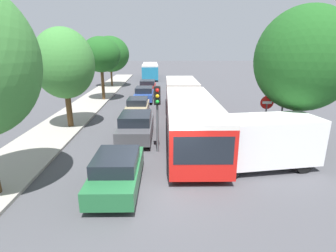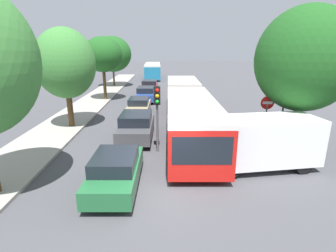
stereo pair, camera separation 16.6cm
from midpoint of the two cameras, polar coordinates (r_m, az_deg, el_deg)
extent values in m
plane|color=#47474C|center=(10.27, -0.76, -13.76)|extent=(200.00, 200.00, 0.00)
cube|color=#9E998E|center=(29.22, -15.50, 5.99)|extent=(3.20, 48.19, 0.14)
cube|color=red|center=(14.34, 4.73, 0.87)|extent=(2.77, 9.59, 2.06)
cube|color=black|center=(14.24, 4.76, 2.31)|extent=(2.78, 9.21, 0.90)
cube|color=silver|center=(14.07, 4.84, 5.30)|extent=(2.77, 9.59, 0.20)
cube|color=red|center=(23.14, 2.68, 7.00)|extent=(2.70, 6.58, 2.06)
cube|color=black|center=(23.08, 2.69, 7.91)|extent=(2.72, 6.32, 0.90)
cube|color=silver|center=(22.97, 2.72, 9.78)|extent=(2.70, 6.58, 0.20)
cylinder|color=black|center=(19.44, 3.31, 5.12)|extent=(1.92, 1.05, 1.89)
cube|color=black|center=(9.81, 7.28, -5.31)|extent=(2.26, 0.15, 1.10)
cylinder|color=black|center=(11.92, 11.18, -6.88)|extent=(0.32, 1.01, 1.00)
cylinder|color=black|center=(11.67, 0.70, -7.06)|extent=(0.32, 1.01, 1.00)
cylinder|color=black|center=(17.60, 7.25, 1.08)|extent=(0.32, 1.01, 1.00)
cylinder|color=black|center=(17.43, 0.23, 1.06)|extent=(0.32, 1.01, 1.00)
cylinder|color=black|center=(23.37, 5.30, 5.04)|extent=(0.32, 1.01, 1.00)
cylinder|color=black|center=(23.25, 0.00, 5.05)|extent=(0.32, 1.01, 1.00)
cube|color=teal|center=(47.23, -3.99, 11.92)|extent=(2.84, 11.58, 2.00)
cube|color=black|center=(47.20, -4.00, 12.35)|extent=(2.85, 11.01, 0.84)
cube|color=silver|center=(47.15, -4.01, 13.25)|extent=(2.84, 11.58, 0.20)
cylinder|color=black|center=(51.11, -5.16, 11.38)|extent=(0.33, 1.01, 1.00)
cylinder|color=black|center=(51.09, -2.71, 11.43)|extent=(0.33, 1.01, 1.00)
cylinder|color=black|center=(43.88, -5.43, 10.50)|extent=(0.33, 1.01, 1.00)
cylinder|color=black|center=(43.86, -2.58, 10.55)|extent=(0.33, 1.01, 1.00)
cube|color=#236638|center=(10.39, -11.41, -10.13)|extent=(1.78, 4.05, 0.65)
cube|color=black|center=(10.06, -11.69, -7.45)|extent=(1.61, 2.14, 0.50)
cylinder|color=black|center=(11.78, -13.68, -8.38)|extent=(0.22, 0.62, 0.61)
cylinder|color=black|center=(11.55, -6.67, -8.52)|extent=(0.22, 0.62, 0.61)
cylinder|color=black|center=(9.59, -17.07, -14.85)|extent=(0.22, 0.62, 0.61)
cylinder|color=black|center=(9.30, -8.26, -15.28)|extent=(0.22, 0.62, 0.61)
cube|color=#47474C|center=(15.61, -7.24, -0.45)|extent=(1.97, 4.47, 0.72)
cube|color=black|center=(15.34, -7.37, 1.70)|extent=(1.78, 2.36, 0.55)
cylinder|color=black|center=(17.15, -9.32, 0.00)|extent=(0.25, 0.68, 0.68)
cylinder|color=black|center=(16.98, -4.04, 0.02)|extent=(0.25, 0.68, 0.68)
cylinder|color=black|center=(14.49, -10.91, -3.23)|extent=(0.25, 0.68, 0.68)
cylinder|color=black|center=(14.29, -4.65, -3.25)|extent=(0.25, 0.68, 0.68)
cube|color=tan|center=(21.27, -6.79, 3.98)|extent=(1.73, 3.92, 0.63)
cube|color=black|center=(21.06, -6.86, 5.40)|extent=(1.56, 2.07, 0.48)
cylinder|color=black|center=(22.61, -8.20, 4.01)|extent=(0.22, 0.60, 0.59)
cylinder|color=black|center=(22.48, -4.69, 4.05)|extent=(0.22, 0.60, 0.59)
cylinder|color=black|center=(20.21, -9.07, 2.45)|extent=(0.22, 0.60, 0.59)
cylinder|color=black|center=(20.06, -5.14, 2.49)|extent=(0.22, 0.60, 0.59)
cube|color=#284799|center=(26.60, -5.36, 6.67)|extent=(1.84, 4.19, 0.67)
cube|color=black|center=(26.41, -5.41, 7.90)|extent=(1.66, 2.21, 0.51)
cylinder|color=black|center=(28.02, -6.65, 6.56)|extent=(0.23, 0.64, 0.63)
cylinder|color=black|center=(27.91, -3.61, 6.60)|extent=(0.23, 0.64, 0.63)
cylinder|color=black|center=(25.42, -7.24, 5.50)|extent=(0.23, 0.64, 0.63)
cylinder|color=black|center=(25.30, -3.89, 5.54)|extent=(0.23, 0.64, 0.63)
cube|color=#B21E19|center=(31.70, -4.58, 8.34)|extent=(1.90, 4.32, 0.69)
cube|color=black|center=(31.52, -4.62, 9.41)|extent=(1.71, 2.28, 0.53)
cylinder|color=black|center=(33.15, -5.75, 8.18)|extent=(0.24, 0.66, 0.65)
cylinder|color=black|center=(33.06, -3.09, 8.21)|extent=(0.24, 0.66, 0.65)
cylinder|color=black|center=(30.45, -6.18, 7.41)|extent=(0.24, 0.66, 0.65)
cylinder|color=black|center=(30.35, -3.29, 7.45)|extent=(0.24, 0.66, 0.65)
cube|color=white|center=(12.42, 20.91, -2.70)|extent=(4.32, 2.51, 2.00)
cube|color=white|center=(11.57, 9.82, -5.73)|extent=(1.14, 2.00, 1.00)
cylinder|color=black|center=(11.18, 13.07, -9.44)|extent=(0.75, 0.33, 0.72)
cylinder|color=black|center=(12.60, 10.21, -6.18)|extent=(0.75, 0.33, 0.72)
cylinder|color=black|center=(12.75, 27.05, -7.56)|extent=(0.75, 0.33, 0.72)
cylinder|color=black|center=(14.02, 23.09, -4.92)|extent=(0.75, 0.33, 0.72)
cylinder|color=#56595E|center=(13.20, -2.69, 1.29)|extent=(0.12, 0.12, 3.40)
cube|color=black|center=(12.92, -2.76, 6.64)|extent=(0.34, 0.27, 0.90)
sphere|color=red|center=(12.73, -2.73, 7.77)|extent=(0.18, 0.18, 0.18)
sphere|color=#EAAD14|center=(12.78, -2.71, 6.53)|extent=(0.18, 0.18, 0.18)
sphere|color=green|center=(12.83, -2.69, 5.30)|extent=(0.18, 0.18, 0.18)
cylinder|color=#56595E|center=(14.85, 19.95, 0.04)|extent=(0.08, 0.08, 2.40)
cylinder|color=red|center=(14.56, 20.44, 4.83)|extent=(0.70, 0.03, 0.70)
cube|color=white|center=(14.54, 20.47, 4.81)|extent=(0.50, 0.04, 0.14)
cylinder|color=#56595E|center=(15.79, 23.27, 2.89)|extent=(0.10, 0.10, 3.60)
cube|color=#197A38|center=(15.54, 23.90, 8.26)|extent=(0.19, 1.40, 0.28)
cube|color=#197A38|center=(15.58, 23.76, 7.03)|extent=(0.19, 1.40, 0.28)
cube|color=#197A38|center=(15.63, 23.61, 5.80)|extent=(0.19, 1.40, 0.28)
cylinder|color=#51381E|center=(18.56, -20.96, 3.42)|extent=(0.37, 0.37, 2.58)
ellipsoid|color=#3D7F38|center=(18.17, -21.94, 12.49)|extent=(3.78, 3.78, 4.41)
cylinder|color=#51381E|center=(27.48, -14.16, 8.77)|extent=(0.30, 0.30, 3.28)
ellipsoid|color=#1E561E|center=(27.26, -14.60, 14.85)|extent=(3.78, 3.78, 3.41)
ellipsoid|color=#3D7F38|center=(26.91, -15.77, 13.65)|extent=(2.27, 2.27, 1.88)
cylinder|color=#51381E|center=(37.23, -12.30, 10.34)|extent=(0.25, 0.25, 2.61)
ellipsoid|color=#1E561E|center=(37.03, -12.60, 15.03)|extent=(5.01, 5.01, 4.66)
ellipsoid|color=#3D7F38|center=(37.16, -11.91, 13.99)|extent=(3.01, 3.01, 2.56)
cylinder|color=#51381E|center=(15.30, 25.61, 0.51)|extent=(0.35, 0.35, 2.74)
ellipsoid|color=#1E561E|center=(14.82, 27.23, 12.76)|extent=(4.77, 4.77, 5.08)
camera|label=1|loc=(0.08, -90.34, -0.10)|focal=28.00mm
camera|label=2|loc=(0.08, 89.66, 0.10)|focal=28.00mm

